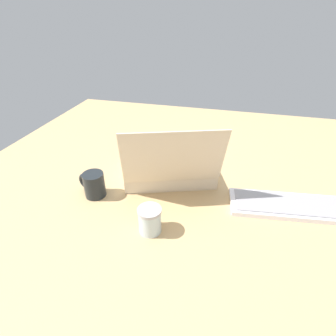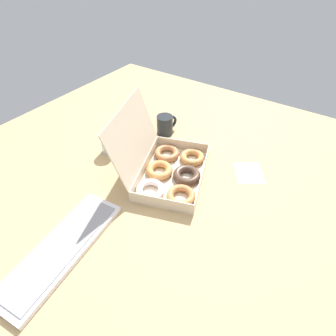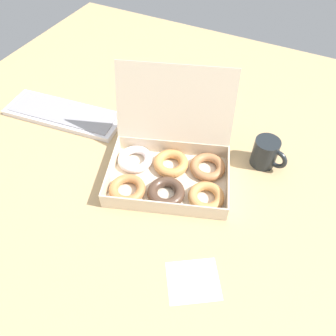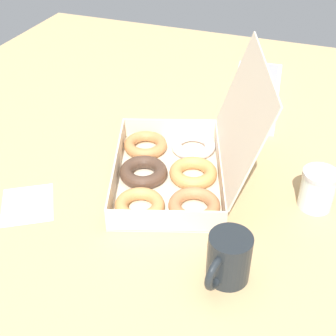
{
  "view_description": "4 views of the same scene",
  "coord_description": "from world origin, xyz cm",
  "px_view_note": "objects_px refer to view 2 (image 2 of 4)",
  "views": [
    {
      "loc": [
        -16.93,
        85.2,
        60.7
      ],
      "look_at": [
        5.76,
        -4.74,
        2.75
      ],
      "focal_mm": 28.0,
      "sensor_mm": 36.0,
      "label": 1
    },
    {
      "loc": [
        -59.58,
        -44.94,
        73.16
      ],
      "look_at": [
        5.08,
        -1.4,
        3.16
      ],
      "focal_mm": 28.0,
      "sensor_mm": 36.0,
      "label": 2
    },
    {
      "loc": [
        32.36,
        -58.83,
        77.7
      ],
      "look_at": [
        3.61,
        -0.93,
        2.32
      ],
      "focal_mm": 35.0,
      "sensor_mm": 36.0,
      "label": 3
    },
    {
      "loc": [
        84.8,
        25.83,
        64.74
      ],
      "look_at": [
        5.73,
        -3.58,
        3.44
      ],
      "focal_mm": 50.0,
      "sensor_mm": 36.0,
      "label": 4
    }
  ],
  "objects_px": {
    "donut_box": "(169,169)",
    "coffee_mug": "(165,125)",
    "glass_jar": "(109,143)",
    "keyboard": "(62,248)"
  },
  "relations": [
    {
      "from": "donut_box",
      "to": "coffee_mug",
      "type": "height_order",
      "value": "donut_box"
    },
    {
      "from": "glass_jar",
      "to": "donut_box",
      "type": "bearing_deg",
      "value": -87.21
    },
    {
      "from": "coffee_mug",
      "to": "donut_box",
      "type": "bearing_deg",
      "value": -143.26
    },
    {
      "from": "glass_jar",
      "to": "keyboard",
      "type": "bearing_deg",
      "value": -153.75
    },
    {
      "from": "keyboard",
      "to": "glass_jar",
      "type": "distance_m",
      "value": 0.5
    },
    {
      "from": "donut_box",
      "to": "keyboard",
      "type": "distance_m",
      "value": 0.47
    },
    {
      "from": "keyboard",
      "to": "coffee_mug",
      "type": "height_order",
      "value": "coffee_mug"
    },
    {
      "from": "donut_box",
      "to": "coffee_mug",
      "type": "distance_m",
      "value": 0.3
    },
    {
      "from": "donut_box",
      "to": "glass_jar",
      "type": "height_order",
      "value": "donut_box"
    },
    {
      "from": "donut_box",
      "to": "coffee_mug",
      "type": "xyz_separation_m",
      "value": [
        0.24,
        0.18,
        0.01
      ]
    }
  ]
}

